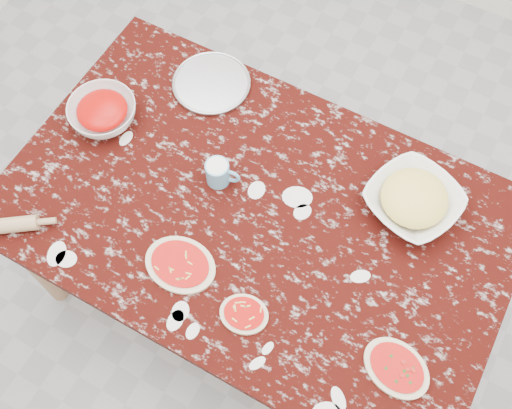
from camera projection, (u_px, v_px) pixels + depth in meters
The scene contains 9 objects.
ground at pixel (256, 288), 2.58m from camera, with size 4.00×4.00×0.00m, color gray.
worktable at pixel (256, 223), 1.98m from camera, with size 1.60×1.00×0.75m.
pizza_tray at pixel (212, 84), 2.13m from camera, with size 0.27×0.27×0.01m, color #B2B2B7.
sauce_bowl at pixel (103, 113), 2.04m from camera, with size 0.23×0.23×0.07m, color white.
cheese_bowl at pixel (413, 201), 1.89m from camera, with size 0.28×0.28×0.07m, color white.
flour_mug at pixel (219, 173), 1.92m from camera, with size 0.11×0.08×0.09m.
pizza_left at pixel (180, 265), 1.82m from camera, with size 0.23×0.18×0.02m.
pizza_mid at pixel (244, 314), 1.75m from camera, with size 0.17×0.15×0.02m.
pizza_right at pixel (396, 368), 1.68m from camera, with size 0.23×0.19×0.02m.
Camera 1 is at (0.40, -0.73, 2.47)m, focal length 42.28 mm.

